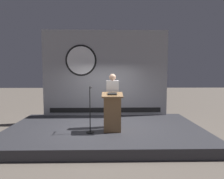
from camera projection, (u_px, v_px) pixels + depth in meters
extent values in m
plane|color=#6B6056|center=(105.00, 135.00, 6.76)|extent=(40.00, 40.00, 0.00)
cube|color=#333338|center=(105.00, 131.00, 6.75)|extent=(6.40, 4.00, 0.30)
cube|color=#9E9EA3|center=(105.00, 73.00, 8.42)|extent=(5.20, 0.10, 3.55)
cylinder|color=black|center=(81.00, 60.00, 8.30)|extent=(1.29, 0.02, 1.29)
cylinder|color=white|center=(81.00, 60.00, 8.29)|extent=(1.15, 0.02, 1.15)
cube|color=black|center=(105.00, 110.00, 8.50)|extent=(4.68, 0.02, 0.20)
cube|color=olive|center=(112.00, 114.00, 6.20)|extent=(0.52, 0.40, 1.10)
cube|color=olive|center=(112.00, 95.00, 6.15)|extent=(0.64, 0.50, 0.14)
cube|color=black|center=(112.00, 94.00, 6.12)|extent=(0.28, 0.20, 0.06)
cylinder|color=black|center=(113.00, 114.00, 6.69)|extent=(0.26, 0.26, 0.88)
cube|color=white|center=(113.00, 91.00, 6.62)|extent=(0.40, 0.24, 0.67)
sphere|color=tan|center=(113.00, 77.00, 6.58)|extent=(0.22, 0.22, 0.22)
cylinder|color=black|center=(90.00, 132.00, 6.08)|extent=(0.24, 0.24, 0.02)
cylinder|color=black|center=(90.00, 110.00, 6.02)|extent=(0.03, 0.03, 1.40)
cylinder|color=black|center=(90.00, 88.00, 6.11)|extent=(0.02, 0.30, 0.02)
sphere|color=#262626|center=(91.00, 87.00, 6.26)|extent=(0.07, 0.07, 0.07)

